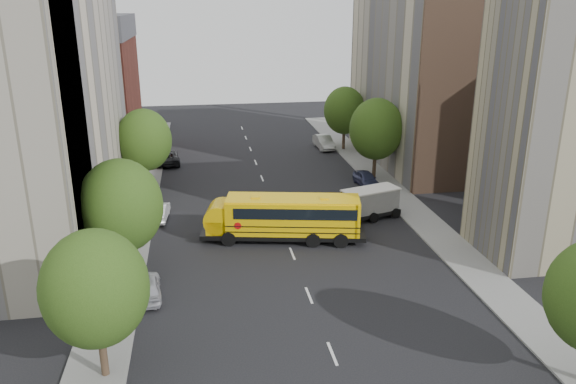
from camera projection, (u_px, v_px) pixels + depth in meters
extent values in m
plane|color=black|center=(288.00, 242.00, 41.30)|extent=(120.00, 120.00, 0.00)
cube|color=slate|center=(134.00, 226.00, 44.20)|extent=(3.00, 80.00, 0.12)
cube|color=slate|center=(411.00, 209.00, 47.71)|extent=(3.00, 80.00, 0.12)
cube|color=silver|center=(270.00, 198.00, 50.65)|extent=(0.15, 64.00, 0.01)
cube|color=#C0B29A|center=(31.00, 100.00, 40.95)|extent=(10.00, 26.00, 20.00)
cube|color=maroon|center=(89.00, 99.00, 62.63)|extent=(10.00, 15.00, 13.00)
cube|color=#9A8F6B|center=(567.00, 134.00, 37.11)|extent=(10.00, 7.00, 17.00)
cube|color=#BCB092|center=(424.00, 79.00, 59.85)|extent=(10.00, 22.00, 18.00)
cube|color=brown|center=(472.00, 95.00, 49.57)|extent=(10.10, 0.30, 18.00)
cylinder|color=#38281C|center=(103.00, 352.00, 26.11)|extent=(0.36, 0.36, 2.70)
ellipsoid|color=#244111|center=(95.00, 289.00, 25.05)|extent=(4.80, 4.80, 5.52)
cylinder|color=#38281C|center=(126.00, 258.00, 35.42)|extent=(0.36, 0.36, 2.88)
ellipsoid|color=#244111|center=(121.00, 206.00, 34.29)|extent=(5.12, 5.12, 5.89)
cylinder|color=#38281C|center=(147.00, 176.00, 52.26)|extent=(0.36, 0.36, 2.81)
ellipsoid|color=#244111|center=(144.00, 140.00, 51.15)|extent=(4.99, 4.99, 5.74)
cylinder|color=#38281C|center=(374.00, 165.00, 55.59)|extent=(0.36, 0.36, 2.95)
ellipsoid|color=#244111|center=(376.00, 129.00, 54.43)|extent=(5.25, 5.25, 6.04)
cylinder|color=#38281C|center=(344.00, 138.00, 66.84)|extent=(0.36, 0.36, 2.74)
ellipsoid|color=#244111|center=(345.00, 110.00, 65.76)|extent=(4.86, 4.86, 5.59)
cube|color=black|center=(283.00, 232.00, 41.57)|extent=(12.33, 5.05, 0.32)
cube|color=#F5BF05|center=(294.00, 215.00, 41.10)|extent=(10.00, 4.53, 2.47)
cube|color=#F5BF05|center=(217.00, 223.00, 41.53)|extent=(2.38, 2.80, 1.07)
cube|color=black|center=(231.00, 207.00, 41.08)|extent=(1.01, 2.53, 1.29)
cube|color=#F5BF05|center=(294.00, 199.00, 40.69)|extent=(9.96, 4.32, 0.15)
cube|color=black|center=(296.00, 208.00, 40.92)|extent=(9.17, 4.43, 0.81)
cube|color=black|center=(293.00, 226.00, 41.37)|extent=(10.02, 4.60, 0.06)
cube|color=black|center=(293.00, 220.00, 41.24)|extent=(10.02, 4.60, 0.06)
cube|color=#F5BF05|center=(360.00, 216.00, 40.93)|extent=(0.69, 2.66, 2.47)
cube|color=#F5BF05|center=(254.00, 197.00, 40.76)|extent=(0.76, 0.76, 0.11)
cube|color=#F5BF05|center=(328.00, 198.00, 40.58)|extent=(0.76, 0.76, 0.11)
cylinder|color=#F5BF05|center=(216.00, 217.00, 41.36)|extent=(2.70, 2.87, 2.25)
cylinder|color=red|center=(234.00, 226.00, 39.99)|extent=(0.53, 0.15, 0.54)
cylinder|color=black|center=(225.00, 239.00, 40.46)|extent=(1.12, 0.53, 1.07)
cylinder|color=black|center=(230.00, 225.00, 43.00)|extent=(1.12, 0.53, 1.07)
cylinder|color=black|center=(315.00, 241.00, 40.24)|extent=(1.12, 0.53, 1.07)
cylinder|color=black|center=(315.00, 227.00, 42.78)|extent=(1.12, 0.53, 1.07)
cylinder|color=black|center=(345.00, 241.00, 40.17)|extent=(1.12, 0.53, 1.07)
cylinder|color=black|center=(343.00, 227.00, 42.71)|extent=(1.12, 0.53, 1.07)
cube|color=black|center=(365.00, 213.00, 45.61)|extent=(6.16, 3.64, 0.29)
cube|color=white|center=(370.00, 200.00, 45.50)|extent=(4.83, 3.13, 1.75)
cube|color=white|center=(343.00, 209.00, 44.46)|extent=(1.86, 2.18, 1.17)
cube|color=silver|center=(371.00, 190.00, 45.20)|extent=(5.05, 3.28, 0.12)
cylinder|color=black|center=(349.00, 223.00, 43.90)|extent=(0.85, 0.48, 0.82)
cylinder|color=black|center=(336.00, 215.00, 45.54)|extent=(0.85, 0.48, 0.82)
cylinder|color=black|center=(374.00, 218.00, 44.90)|extent=(0.85, 0.48, 0.82)
cylinder|color=black|center=(360.00, 210.00, 46.55)|extent=(0.85, 0.48, 0.82)
cylinder|color=black|center=(395.00, 213.00, 45.83)|extent=(0.85, 0.48, 0.82)
cylinder|color=black|center=(381.00, 206.00, 47.47)|extent=(0.85, 0.48, 0.82)
imported|color=#AFAFB6|center=(147.00, 287.00, 33.44)|extent=(2.02, 4.22, 1.39)
imported|color=white|center=(159.00, 212.00, 45.49)|extent=(1.72, 4.13, 1.33)
imported|color=black|center=(167.00, 157.00, 61.20)|extent=(2.98, 5.58, 1.49)
imported|color=#323657|center=(366.00, 179.00, 53.79)|extent=(1.94, 4.18, 1.39)
imported|color=#A7A7A2|center=(324.00, 142.00, 67.56)|extent=(1.90, 4.89, 1.59)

